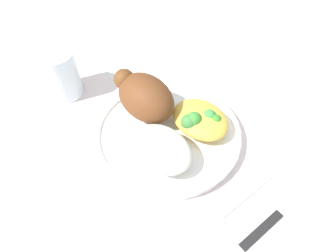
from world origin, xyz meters
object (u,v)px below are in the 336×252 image
at_px(water_glass, 61,74).
at_px(mac_cheese_with_broccoli, 200,119).
at_px(fork, 235,205).
at_px(napkin, 130,66).
at_px(plate, 168,134).
at_px(rice_pile, 162,149).
at_px(roasted_chicken, 146,95).
at_px(knife, 242,247).

bearing_deg(water_glass, mac_cheese_with_broccoli, -155.27).
relative_size(mac_cheese_with_broccoli, fork, 0.72).
bearing_deg(fork, mac_cheese_with_broccoli, -24.29).
bearing_deg(napkin, plate, 160.07).
bearing_deg(napkin, rice_pile, 153.47).
bearing_deg(fork, napkin, -13.48).
distance_m(rice_pile, fork, 0.14).
bearing_deg(mac_cheese_with_broccoli, plate, 56.64).
height_order(mac_cheese_with_broccoli, napkin, mac_cheese_with_broccoli).
bearing_deg(mac_cheese_with_broccoli, napkin, -6.72).
bearing_deg(roasted_chicken, fork, 175.35).
bearing_deg(water_glass, rice_pile, -174.10).
relative_size(plate, knife, 1.32).
bearing_deg(roasted_chicken, napkin, -25.96).
relative_size(rice_pile, knife, 0.56).
height_order(plate, roasted_chicken, roasted_chicken).
height_order(plate, rice_pile, rice_pile).
relative_size(fork, water_glass, 1.52).
height_order(rice_pile, napkin, rice_pile).
relative_size(roasted_chicken, water_glass, 1.31).
height_order(knife, water_glass, water_glass).
height_order(rice_pile, water_glass, water_glass).
distance_m(rice_pile, water_glass, 0.26).
bearing_deg(fork, plate, -5.05).
relative_size(plate, fork, 1.76).
relative_size(rice_pile, water_glass, 1.13).
height_order(roasted_chicken, mac_cheese_with_broccoli, roasted_chicken).
bearing_deg(water_glass, roasted_chicken, -155.60).
bearing_deg(mac_cheese_with_broccoli, knife, 150.31).
bearing_deg(plate, rice_pile, 127.25).
distance_m(fork, napkin, 0.37).
bearing_deg(rice_pile, knife, 175.94).
xyz_separation_m(plate, water_glass, (0.22, 0.07, 0.04)).
xyz_separation_m(fork, knife, (-0.05, 0.04, 0.00)).
relative_size(rice_pile, fork, 0.74).
xyz_separation_m(roasted_chicken, napkin, (0.14, -0.07, -0.06)).
bearing_deg(knife, fork, -42.30).
height_order(water_glass, napkin, water_glass).
relative_size(roasted_chicken, rice_pile, 1.16).
relative_size(plate, rice_pile, 2.37).
bearing_deg(fork, knife, 137.70).
xyz_separation_m(mac_cheese_with_broccoli, knife, (-0.18, 0.10, -0.03)).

